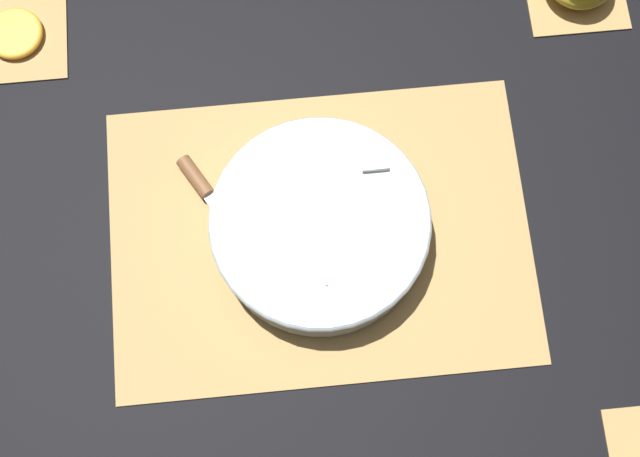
% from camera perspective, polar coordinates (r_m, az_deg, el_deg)
% --- Properties ---
extents(ground_plane, '(6.00, 6.00, 0.00)m').
position_cam_1_polar(ground_plane, '(1.06, 0.00, -0.46)').
color(ground_plane, black).
extents(bamboo_mat_center, '(0.50, 0.36, 0.01)m').
position_cam_1_polar(bamboo_mat_center, '(1.05, 0.00, -0.41)').
color(bamboo_mat_center, '#A8844C').
rests_on(bamboo_mat_center, ground_plane).
extents(coaster_mat_far_left, '(0.13, 0.13, 0.01)m').
position_cam_1_polar(coaster_mat_far_left, '(1.22, -18.85, 11.55)').
color(coaster_mat_far_left, '#A8844C').
rests_on(coaster_mat_far_left, ground_plane).
extents(fruit_salad_bowl, '(0.25, 0.25, 0.07)m').
position_cam_1_polar(fruit_salad_bowl, '(1.02, 0.02, 0.18)').
color(fruit_salad_bowl, silver).
rests_on(fruit_salad_bowl, bamboo_mat_center).
extents(paring_knife, '(0.09, 0.13, 0.02)m').
position_cam_1_polar(paring_knife, '(1.07, -7.76, 2.98)').
color(paring_knife, silver).
rests_on(paring_knife, bamboo_mat_center).
extents(orange_slice_whole, '(0.07, 0.07, 0.01)m').
position_cam_1_polar(orange_slice_whole, '(1.21, -18.97, 11.72)').
color(orange_slice_whole, '#F9A338').
rests_on(orange_slice_whole, coaster_mat_far_left).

